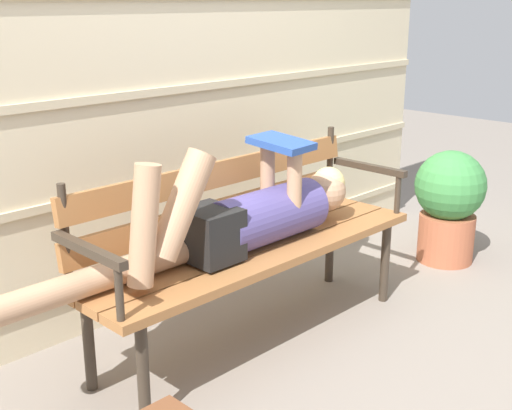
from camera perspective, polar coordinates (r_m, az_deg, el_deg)
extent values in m
plane|color=gray|center=(3.01, 1.07, -11.72)|extent=(12.00, 12.00, 0.00)
cube|color=beige|center=(3.16, -8.18, 13.35)|extent=(4.03, 0.06, 2.51)
cube|color=beige|center=(3.36, -7.07, -4.71)|extent=(4.03, 0.02, 0.04)
cube|color=beige|center=(3.23, -7.34, 2.19)|extent=(4.03, 0.02, 0.04)
cube|color=beige|center=(3.15, -7.63, 9.55)|extent=(4.03, 0.02, 0.04)
cube|color=#9E6638|center=(2.78, 2.18, -4.53)|extent=(1.66, 0.14, 0.04)
cube|color=#9E6638|center=(2.88, 0.00, -3.77)|extent=(1.66, 0.14, 0.04)
cube|color=#9E6638|center=(2.98, -2.04, -3.05)|extent=(1.66, 0.14, 0.04)
cube|color=#9E6638|center=(2.99, -2.97, -0.53)|extent=(1.59, 0.05, 0.11)
cube|color=#9E6638|center=(2.94, -3.03, 2.68)|extent=(1.59, 0.05, 0.11)
cylinder|color=#382D23|center=(2.54, -15.84, -2.39)|extent=(0.03, 0.03, 0.38)
cylinder|color=#382D23|center=(3.50, 6.26, 3.52)|extent=(0.03, 0.03, 0.38)
cylinder|color=#382D23|center=(2.43, -9.52, -14.06)|extent=(0.04, 0.04, 0.41)
cylinder|color=#382D23|center=(3.39, 10.86, -4.79)|extent=(0.04, 0.04, 0.41)
cylinder|color=#382D23|center=(2.69, -13.98, -11.13)|extent=(0.04, 0.04, 0.41)
cylinder|color=#382D23|center=(3.58, 6.26, -3.38)|extent=(0.04, 0.04, 0.41)
cube|color=#382D23|center=(2.33, -14.05, -3.69)|extent=(0.04, 0.42, 0.03)
cylinder|color=#382D23|center=(2.24, -11.50, -7.24)|extent=(0.03, 0.03, 0.20)
cube|color=#382D23|center=(3.41, 9.57, 3.17)|extent=(0.04, 0.42, 0.03)
cylinder|color=#382D23|center=(3.34, 11.90, 0.98)|extent=(0.03, 0.03, 0.20)
cylinder|color=#514784|center=(2.88, 1.00, -0.91)|extent=(0.54, 0.23, 0.23)
cube|color=black|center=(2.67, -3.92, -2.48)|extent=(0.20, 0.22, 0.21)
sphere|color=tan|center=(3.16, 5.91, 1.18)|extent=(0.19, 0.19, 0.19)
sphere|color=#E0C67A|center=(3.16, 6.15, 1.83)|extent=(0.16, 0.16, 0.16)
cylinder|color=tan|center=(2.45, -6.28, 0.01)|extent=(0.30, 0.11, 0.41)
cylinder|color=tan|center=(2.37, -9.45, -1.75)|extent=(0.15, 0.09, 0.44)
cylinder|color=tan|center=(2.47, -13.20, -6.09)|extent=(0.80, 0.10, 0.10)
cylinder|color=tan|center=(2.85, 3.31, 1.88)|extent=(0.06, 0.06, 0.29)
cylinder|color=tan|center=(2.95, 0.98, 2.46)|extent=(0.06, 0.06, 0.29)
cube|color=#284C9E|center=(2.86, 2.16, 5.27)|extent=(0.20, 0.27, 0.05)
cylinder|color=#AD5B3D|center=(4.01, 15.76, -2.68)|extent=(0.31, 0.31, 0.27)
sphere|color=#3D8442|center=(3.92, 16.12, 1.58)|extent=(0.40, 0.40, 0.40)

